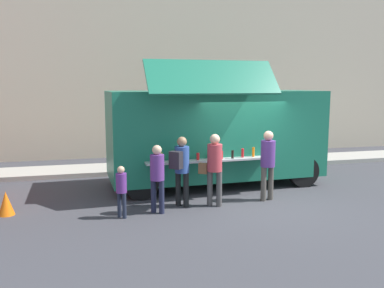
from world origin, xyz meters
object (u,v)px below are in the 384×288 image
object	(u,v)px
food_truck_main	(215,134)
customer_front_ordering	(214,164)
traffic_cone_orange	(6,203)
trash_bin	(302,151)
customer_extra_browsing	(268,159)
child_near_queue	(121,187)
customer_mid_with_backpack	(181,164)
customer_rear_waiting	(157,173)

from	to	relation	value
food_truck_main	customer_front_ordering	xyz separation A→B (m)	(-0.69, -2.09, -0.47)
traffic_cone_orange	trash_bin	bearing A→B (deg)	22.14
customer_front_ordering	customer_extra_browsing	distance (m)	1.48
trash_bin	child_near_queue	xyz separation A→B (m)	(-7.12, -4.77, 0.24)
customer_front_ordering	customer_mid_with_backpack	bearing A→B (deg)	112.60
customer_extra_browsing	trash_bin	bearing A→B (deg)	-53.79
customer_mid_with_backpack	customer_extra_browsing	size ratio (longest dim) A/B	0.95
customer_rear_waiting	customer_extra_browsing	size ratio (longest dim) A/B	0.89
trash_bin	customer_mid_with_backpack	world-z (taller)	customer_mid_with_backpack
food_truck_main	trash_bin	size ratio (longest dim) A/B	6.68
customer_extra_browsing	child_near_queue	size ratio (longest dim) A/B	1.53
child_near_queue	customer_mid_with_backpack	bearing A→B (deg)	-21.88
trash_bin	customer_rear_waiting	size ratio (longest dim) A/B	0.59
traffic_cone_orange	child_near_queue	bearing A→B (deg)	-18.15
customer_mid_with_backpack	trash_bin	bearing A→B (deg)	-7.64
trash_bin	customer_rear_waiting	world-z (taller)	customer_rear_waiting
food_truck_main	child_near_queue	world-z (taller)	food_truck_main
food_truck_main	trash_bin	distance (m)	4.89
food_truck_main	child_near_queue	distance (m)	3.92
customer_extra_browsing	food_truck_main	bearing A→B (deg)	6.60
customer_rear_waiting	child_near_queue	size ratio (longest dim) A/B	1.35
customer_front_ordering	customer_mid_with_backpack	distance (m)	0.80
traffic_cone_orange	child_near_queue	xyz separation A→B (m)	(2.54, -0.83, 0.43)
food_truck_main	customer_rear_waiting	distance (m)	3.18
food_truck_main	customer_mid_with_backpack	bearing A→B (deg)	-129.15
traffic_cone_orange	child_near_queue	distance (m)	2.71
trash_bin	child_near_queue	distance (m)	8.57
food_truck_main	customer_extra_browsing	size ratio (longest dim) A/B	3.46
food_truck_main	customer_front_ordering	world-z (taller)	food_truck_main
food_truck_main	trash_bin	world-z (taller)	food_truck_main
traffic_cone_orange	customer_mid_with_backpack	distance (m)	4.10
trash_bin	food_truck_main	bearing A→B (deg)	-150.91
traffic_cone_orange	customer_front_ordering	bearing A→B (deg)	-5.69
customer_rear_waiting	food_truck_main	bearing A→B (deg)	-6.27
traffic_cone_orange	customer_mid_with_backpack	size ratio (longest dim) A/B	0.32
customer_rear_waiting	customer_extra_browsing	world-z (taller)	customer_extra_browsing
trash_bin	customer_front_ordering	xyz separation A→B (m)	(-4.86, -4.41, 0.59)
child_near_queue	trash_bin	bearing A→B (deg)	-6.17
food_truck_main	customer_front_ordering	distance (m)	2.25
food_truck_main	customer_mid_with_backpack	world-z (taller)	food_truck_main
customer_front_ordering	traffic_cone_orange	bearing A→B (deg)	115.88
traffic_cone_orange	customer_extra_browsing	distance (m)	6.34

